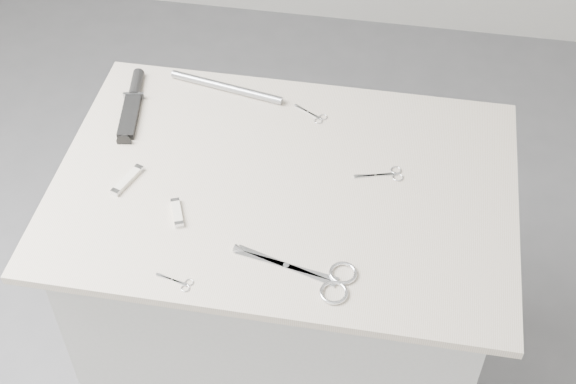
% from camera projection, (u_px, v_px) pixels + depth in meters
% --- Properties ---
extents(plinth, '(0.90, 0.60, 0.90)m').
position_uv_depth(plinth, '(285.00, 309.00, 2.08)').
color(plinth, '#B6B6B4').
rests_on(plinth, ground).
extents(display_board, '(1.00, 0.70, 0.02)m').
position_uv_depth(display_board, '(284.00, 186.00, 1.75)').
color(display_board, beige).
rests_on(display_board, plinth).
extents(large_shears, '(0.25, 0.12, 0.01)m').
position_uv_depth(large_shears, '(320.00, 277.00, 1.56)').
color(large_shears, silver).
rests_on(large_shears, display_board).
extents(embroidery_scissors_a, '(0.11, 0.05, 0.00)m').
position_uv_depth(embroidery_scissors_a, '(387.00, 174.00, 1.75)').
color(embroidery_scissors_a, silver).
rests_on(embroidery_scissors_a, display_board).
extents(embroidery_scissors_b, '(0.08, 0.06, 0.00)m').
position_uv_depth(embroidery_scissors_b, '(314.00, 115.00, 1.89)').
color(embroidery_scissors_b, silver).
rests_on(embroidery_scissors_b, display_board).
extents(tiny_scissors, '(0.08, 0.04, 0.00)m').
position_uv_depth(tiny_scissors, '(179.00, 282.00, 1.55)').
color(tiny_scissors, silver).
rests_on(tiny_scissors, display_board).
extents(sheathed_knife, '(0.08, 0.24, 0.03)m').
position_uv_depth(sheathed_knife, '(133.00, 101.00, 1.91)').
color(sheathed_knife, black).
rests_on(sheathed_knife, display_board).
extents(pocket_knife_a, '(0.05, 0.10, 0.01)m').
position_uv_depth(pocket_knife_a, '(127.00, 180.00, 1.74)').
color(pocket_knife_a, silver).
rests_on(pocket_knife_a, display_board).
extents(pocket_knife_b, '(0.04, 0.08, 0.01)m').
position_uv_depth(pocket_knife_b, '(177.00, 213.00, 1.67)').
color(pocket_knife_b, silver).
rests_on(pocket_knife_b, display_board).
extents(metal_rail, '(0.29, 0.08, 0.02)m').
position_uv_depth(metal_rail, '(226.00, 87.00, 1.95)').
color(metal_rail, '#999CA1').
rests_on(metal_rail, display_board).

